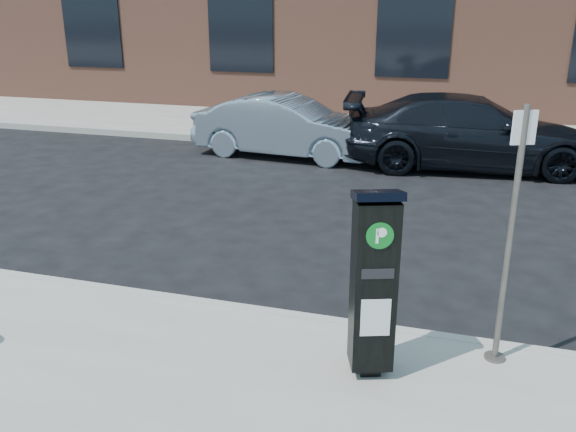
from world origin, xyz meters
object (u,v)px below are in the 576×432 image
at_px(sign_pole, 509,242).
at_px(car_dark, 470,132).
at_px(car_silver, 286,126).
at_px(parking_kiosk, 373,282).

height_order(sign_pole, car_dark, sign_pole).
height_order(car_silver, car_dark, car_dark).
bearing_deg(car_dark, sign_pole, 176.57).
bearing_deg(car_silver, parking_kiosk, -153.44).
bearing_deg(parking_kiosk, car_silver, 92.27).
relative_size(sign_pole, car_silver, 0.58).
bearing_deg(car_dark, parking_kiosk, 168.87).
relative_size(car_silver, car_dark, 0.79).
distance_m(parking_kiosk, car_dark, 8.16).
xyz_separation_m(sign_pole, car_dark, (-0.38, 7.59, -0.57)).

